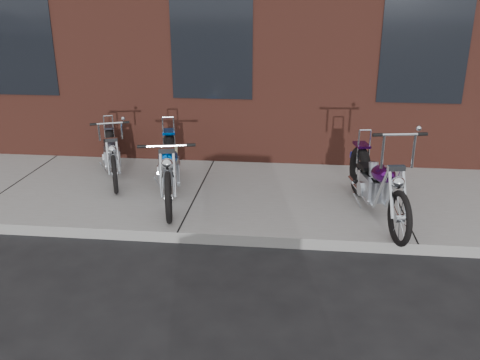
# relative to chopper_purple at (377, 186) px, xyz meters

# --- Properties ---
(ground) EXTENTS (120.00, 120.00, 0.00)m
(ground) POSITION_rel_chopper_purple_xyz_m (-2.58, -0.86, -0.58)
(ground) COLOR black
(ground) RESTS_ON ground
(sidewalk) EXTENTS (22.00, 3.00, 0.15)m
(sidewalk) POSITION_rel_chopper_purple_xyz_m (-2.58, 0.64, -0.50)
(sidewalk) COLOR gray
(sidewalk) RESTS_ON ground
(chopper_purple) EXTENTS (0.67, 2.35, 1.33)m
(chopper_purple) POSITION_rel_chopper_purple_xyz_m (0.00, 0.00, 0.00)
(chopper_purple) COLOR black
(chopper_purple) RESTS_ON sidewalk
(chopper_blue) EXTENTS (0.77, 2.40, 1.06)m
(chopper_blue) POSITION_rel_chopper_purple_xyz_m (-2.96, 0.35, 0.01)
(chopper_blue) COLOR black
(chopper_blue) RESTS_ON sidewalk
(chopper_third) EXTENTS (0.88, 1.97, 1.06)m
(chopper_third) POSITION_rel_chopper_purple_xyz_m (-4.11, 1.13, -0.05)
(chopper_third) COLOR black
(chopper_third) RESTS_ON sidewalk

